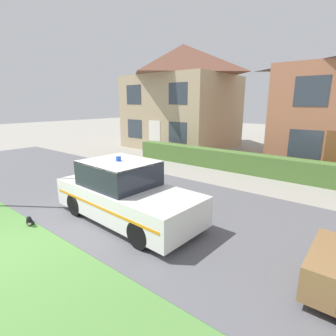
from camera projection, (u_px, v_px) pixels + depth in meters
road_strip at (137, 199)px, 9.11m from camera, size 28.00×6.18×0.01m
garden_hedge at (235, 162)px, 12.77m from camera, size 11.87×0.75×0.94m
police_car at (125, 193)px, 7.37m from camera, size 4.54×2.03×1.79m
cat at (29, 221)px, 7.12m from camera, size 0.30×0.30×0.31m
house_left at (183, 96)px, 19.48m from camera, size 7.32×6.65×7.32m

